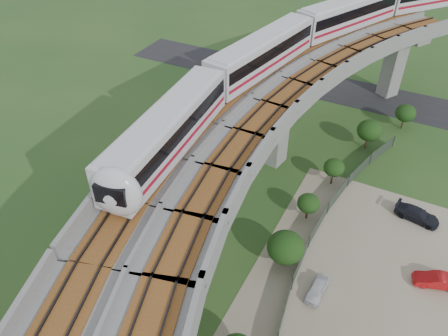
{
  "coord_description": "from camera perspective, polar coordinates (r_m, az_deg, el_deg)",
  "views": [
    {
      "loc": [
        13.73,
        -26.61,
        29.87
      ],
      "look_at": [
        0.87,
        -1.67,
        7.5
      ],
      "focal_mm": 35.0,
      "sensor_mm": 36.0,
      "label": 1
    }
  ],
  "objects": [
    {
      "name": "fence",
      "position": [
        39.64,
        12.81,
        -10.01
      ],
      "size": [
        3.87,
        38.73,
        1.5
      ],
      "color": "#2D382D",
      "rests_on": "ground"
    },
    {
      "name": "dirt_lot",
      "position": [
        38.68,
        17.92,
        -14.65
      ],
      "size": [
        18.0,
        26.0,
        0.04
      ],
      "primitive_type": "cube",
      "color": "gray",
      "rests_on": "ground"
    },
    {
      "name": "car_red",
      "position": [
        40.49,
        25.98,
        -13.03
      ],
      "size": [
        3.76,
        2.24,
        1.17
      ],
      "primitive_type": "imported",
      "rotation": [
        0.0,
        0.0,
        -1.27
      ],
      "color": "#B41013",
      "rests_on": "dirt_lot"
    },
    {
      "name": "viaduct",
      "position": [
        35.2,
        5.55,
        2.1
      ],
      "size": [
        19.58,
        73.98,
        11.4
      ],
      "color": "#99968E",
      "rests_on": "ground"
    },
    {
      "name": "car_dark",
      "position": [
        45.45,
        23.92,
        -5.58
      ],
      "size": [
        4.32,
        2.31,
        1.19
      ],
      "primitive_type": "imported",
      "rotation": [
        0.0,
        0.0,
        1.41
      ],
      "color": "black",
      "rests_on": "dirt_lot"
    },
    {
      "name": "tree_1",
      "position": [
        52.12,
        18.46,
        4.68
      ],
      "size": [
        2.79,
        2.79,
        3.67
      ],
      "color": "#382314",
      "rests_on": "ground"
    },
    {
      "name": "asphalt_road",
      "position": [
        65.45,
        12.32,
        10.51
      ],
      "size": [
        60.0,
        8.0,
        0.03
      ],
      "primitive_type": "cube",
      "color": "#232326",
      "rests_on": "ground"
    },
    {
      "name": "tree_4",
      "position": [
        37.06,
        8.05,
        -10.22
      ],
      "size": [
        3.14,
        3.14,
        3.55
      ],
      "color": "#382314",
      "rests_on": "ground"
    },
    {
      "name": "tree_2",
      "position": [
        45.91,
        14.18,
        0.05
      ],
      "size": [
        2.15,
        2.15,
        3.07
      ],
      "color": "#382314",
      "rests_on": "ground"
    },
    {
      "name": "metro_train",
      "position": [
        47.99,
        12.6,
        16.21
      ],
      "size": [
        21.04,
        58.82,
        3.64
      ],
      "color": "silver",
      "rests_on": "ground"
    },
    {
      "name": "tree_3",
      "position": [
        41.55,
        10.97,
        -4.55
      ],
      "size": [
        2.13,
        2.13,
        2.85
      ],
      "color": "#382314",
      "rests_on": "ground"
    },
    {
      "name": "tree_0",
      "position": [
        57.53,
        22.63,
        6.63
      ],
      "size": [
        2.44,
        2.44,
        3.23
      ],
      "color": "#382314",
      "rests_on": "ground"
    },
    {
      "name": "car_white",
      "position": [
        36.92,
        12.06,
        -15.24
      ],
      "size": [
        1.42,
        3.13,
        1.04
      ],
      "primitive_type": "imported",
      "rotation": [
        0.0,
        0.0,
        -0.06
      ],
      "color": "silver",
      "rests_on": "dirt_lot"
    },
    {
      "name": "ground",
      "position": [
        42.29,
        -0.02,
        -6.37
      ],
      "size": [
        160.0,
        160.0,
        0.0
      ],
      "primitive_type": "plane",
      "color": "#285020",
      "rests_on": "ground"
    }
  ]
}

